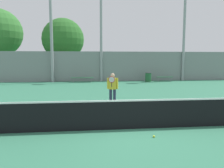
# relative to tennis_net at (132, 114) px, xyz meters

# --- Properties ---
(ground_plane) EXTENTS (100.00, 100.00, 0.00)m
(ground_plane) POSITION_rel_tennis_net_xyz_m (0.00, 0.00, -0.49)
(ground_plane) COLOR #337556
(tennis_net) EXTENTS (11.29, 0.09, 0.97)m
(tennis_net) POSITION_rel_tennis_net_xyz_m (0.00, 0.00, 0.00)
(tennis_net) COLOR #99999E
(tennis_net) RESTS_ON ground_plane
(tennis_player) EXTENTS (0.54, 0.47, 1.59)m
(tennis_player) POSITION_rel_tennis_net_xyz_m (-0.21, 3.74, 0.40)
(tennis_player) COLOR #282D47
(tennis_player) RESTS_ON ground_plane
(bench_courtside_near) EXTENTS (1.69, 0.40, 0.48)m
(bench_courtside_near) POSITION_rel_tennis_net_xyz_m (6.39, 14.69, -0.06)
(bench_courtside_near) COLOR #28663D
(bench_courtside_near) RESTS_ON ground_plane
(bench_courtside_far) EXTENTS (2.18, 0.40, 0.48)m
(bench_courtside_far) POSITION_rel_tennis_net_xyz_m (-1.97, 14.69, -0.05)
(bench_courtside_far) COLOR #28663D
(bench_courtside_far) RESTS_ON ground_plane
(light_pole_near_left) EXTENTS (0.90, 0.60, 9.55)m
(light_pole_near_left) POSITION_rel_tennis_net_xyz_m (-0.04, 15.62, 5.07)
(light_pole_near_left) COLOR #939399
(light_pole_near_left) RESTS_ON ground_plane
(light_pole_far_right) EXTENTS (0.90, 0.60, 10.15)m
(light_pole_far_right) POSITION_rel_tennis_net_xyz_m (-4.91, 15.31, 5.25)
(light_pole_far_right) COLOR #939399
(light_pole_far_right) RESTS_ON ground_plane
(light_pole_center_back) EXTENTS (0.90, 0.60, 9.77)m
(light_pole_center_back) POSITION_rel_tennis_net_xyz_m (8.68, 15.58, 5.14)
(light_pole_center_back) COLOR #939399
(light_pole_center_back) RESTS_ON ground_plane
(trash_bin) EXTENTS (0.63, 0.63, 0.92)m
(trash_bin) POSITION_rel_tennis_net_xyz_m (4.63, 14.57, -0.04)
(trash_bin) COLOR #235B33
(trash_bin) RESTS_ON ground_plane
(tennis_ball) EXTENTS (0.07, 0.07, 0.07)m
(tennis_ball) POSITION_rel_tennis_net_xyz_m (0.50, -0.85, -0.46)
(tennis_ball) COLOR #D1E038
(tennis_ball) RESTS_ON ground_plane
(back_fence) EXTENTS (29.38, 0.06, 3.05)m
(back_fence) POSITION_rel_tennis_net_xyz_m (0.00, 15.74, 1.03)
(back_fence) COLOR gray
(back_fence) RESTS_ON ground_plane
(tree_green_broad) EXTENTS (4.81, 4.81, 6.95)m
(tree_green_broad) POSITION_rel_tennis_net_xyz_m (-4.24, 19.28, 4.04)
(tree_green_broad) COLOR brown
(tree_green_broad) RESTS_ON ground_plane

